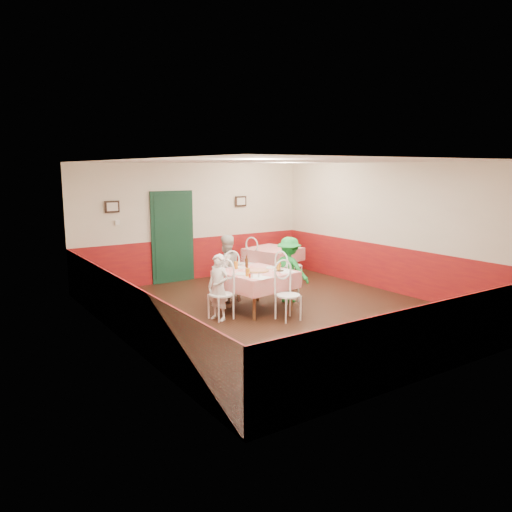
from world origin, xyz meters
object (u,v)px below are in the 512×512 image
chair_right (287,280)px  second_table (273,264)px  diner_left (219,287)px  glass_c (236,265)px  glass_a (248,272)px  pizza (257,271)px  diner_right (289,270)px  glass_b (278,266)px  diner_far (226,268)px  chair_near (288,295)px  main_table (256,291)px  wallet (280,271)px  chair_second_a (247,264)px  chair_second_b (292,266)px  chair_far (228,280)px  chair_left (221,295)px  beer_bottle (247,262)px

chair_right → second_table: bearing=-35.6°
diner_left → glass_c: bearing=105.4°
glass_a → pizza: bearing=35.1°
glass_a → diner_right: bearing=19.1°
glass_b → diner_far: diner_far is taller
diner_left → diner_right: diner_right is taller
chair_near → pizza: bearing=99.5°
diner_left → chair_near: bearing=33.2°
diner_left → main_table: bearing=76.6°
glass_b → wallet: glass_b is taller
glass_a → main_table: bearing=38.7°
diner_left → pizza: bearing=74.7°
chair_second_a → chair_second_b: bearing=26.7°
chair_second_a → diner_left: diner_left is taller
chair_near → glass_c: 1.33m
chair_far → glass_a: (-0.26, -1.15, 0.39)m
chair_left → diner_left: diner_left is taller
chair_right → glass_a: size_ratio=5.96×
main_table → chair_left: 0.85m
pizza → diner_right: (0.88, 0.16, -0.11)m
chair_left → glass_c: bearing=124.1°
second_table → beer_bottle: bearing=-137.8°
wallet → diner_right: (0.53, 0.41, -0.11)m
main_table → pizza: size_ratio=2.92×
chair_left → chair_near: 1.20m
wallet → diner_far: size_ratio=0.08×
chair_second_b → glass_c: glass_c is taller
glass_b → beer_bottle: 0.65m
chair_right → diner_right: 0.22m
diner_right → glass_a: bearing=87.3°
pizza → chair_far: bearing=99.1°
chair_near → glass_c: glass_c is taller
glass_b → beer_bottle: (-0.38, 0.53, 0.03)m
chair_far → chair_near: same height
chair_near → glass_a: 0.83m
glass_b → glass_c: glass_b is taller
pizza → chair_right: bearing=10.6°
second_table → diner_far: diner_far is taller
diner_far → diner_right: size_ratio=1.03×
chair_second_a → glass_b: bearing=-36.2°
chair_left → wallet: size_ratio=8.18×
chair_second_b → glass_a: glass_a is taller
main_table → pizza: bearing=-66.2°
glass_c → diner_far: size_ratio=0.11×
pizza → glass_c: 0.48m
pizza → diner_left: size_ratio=0.35×
second_table → pizza: (-1.86, -2.08, 0.40)m
chair_second_b → diner_right: (-0.98, -1.17, 0.21)m
glass_a → wallet: bearing=2.5°
chair_right → chair_second_a: bearing=-15.7°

